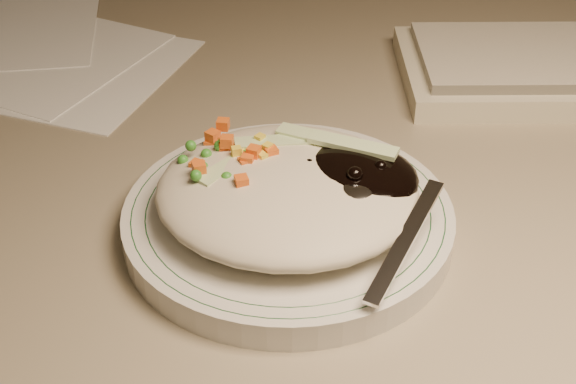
# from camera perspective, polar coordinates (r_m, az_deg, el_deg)

# --- Properties ---
(desk) EXTENTS (1.40, 0.70, 0.74)m
(desk) POSITION_cam_1_polar(r_m,az_deg,el_deg) (0.86, 4.86, -6.75)
(desk) COLOR gray
(desk) RESTS_ON ground
(plate) EXTENTS (0.25, 0.25, 0.02)m
(plate) POSITION_cam_1_polar(r_m,az_deg,el_deg) (0.60, 0.00, -2.01)
(plate) COLOR silver
(plate) RESTS_ON desk
(plate_rim) EXTENTS (0.23, 0.23, 0.00)m
(plate_rim) POSITION_cam_1_polar(r_m,az_deg,el_deg) (0.60, -0.00, -1.25)
(plate_rim) COLOR #144723
(plate_rim) RESTS_ON plate
(meal) EXTENTS (0.21, 0.19, 0.05)m
(meal) POSITION_cam_1_polar(r_m,az_deg,el_deg) (0.58, 0.41, 0.38)
(meal) COLOR beige
(meal) RESTS_ON plate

